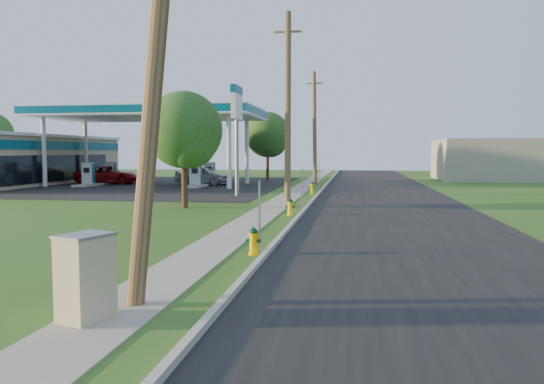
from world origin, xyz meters
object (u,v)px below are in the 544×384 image
Objects in this scene: tree_lot at (268,136)px; utility_cabinet at (86,278)px; fuel_pump_ne at (196,178)px; hydrant_mid at (290,207)px; fuel_pump_sw at (111,175)px; car_silver at (203,175)px; utility_pole_far at (315,128)px; utility_pole_near at (157,35)px; utility_pole_mid at (288,109)px; tree_verge at (185,133)px; hydrant_near at (254,241)px; fuel_pump_nw at (88,177)px; price_pylon at (237,109)px; hydrant_far at (312,188)px; fuel_pump_se at (210,176)px; car_red at (108,175)px.

tree_lot is 4.56× the size of utility_cabinet.
fuel_pump_ne reaches higher than hydrant_mid.
car_silver is (8.68, -0.86, 0.09)m from fuel_pump_sw.
utility_pole_far is 10.22m from car_silver.
utility_pole_mid is at bearing 90.00° from utility_pole_near.
utility_pole_far is 20.44m from tree_verge.
hydrant_near is (18.63, -30.05, -0.34)m from fuel_pump_sw.
price_pylon is (14.00, -7.50, 4.71)m from fuel_pump_nw.
utility_pole_near is at bearing -83.33° from tree_lot.
utility_cabinet is at bearing -105.65° from hydrant_near.
utility_pole_near is 18.00m from utility_pole_mid.
fuel_pump_ne is 32.95m from utility_cabinet.
fuel_pump_ne is 0.67× the size of car_silver.
fuel_pump_sw is 3.94× the size of hydrant_far.
tree_verge is 6.76m from hydrant_mid.
fuel_pump_nw is (-17.90, 31.00, -4.08)m from utility_pole_near.
fuel_pump_nw is at bearing -164.39° from utility_pole_far.
fuel_pump_ne is 10.66m from hydrant_far.
fuel_pump_se is 31.56m from hydrant_near.
price_pylon reaches higher than hydrant_near.
price_pylon is 18.05m from car_red.
price_pylon reaches higher than fuel_pump_se.
fuel_pump_sw is at bearing 131.34° from hydrant_mid.
utility_pole_mid reaches higher than fuel_pump_nw.
utility_pole_mid is 12.68× the size of hydrant_near.
fuel_pump_sw is at bearing 154.50° from hydrant_far.
fuel_pump_se is 13.40m from price_pylon.
utility_pole_far is 22.51m from hydrant_mid.
car_red is (-18.35, 7.92, 0.36)m from hydrant_far.
hydrant_near is (5.58, -36.49, -3.87)m from tree_lot.
fuel_pump_sw is (0.00, 4.00, 0.00)m from fuel_pump_nw.
car_silver is at bearing 103.77° from tree_verge.
fuel_pump_se is 12.97m from hydrant_far.
utility_cabinet is (-1.66, -5.92, 0.35)m from hydrant_near.
utility_pole_far is 18.39m from fuel_pump_sw.
tree_verge is at bearing -55.22° from fuel_pump_sw.
price_pylon is (-3.90, 5.50, 0.48)m from utility_pole_mid.
car_red reaches higher than utility_cabinet.
utility_pole_far is 18.30m from car_red.
utility_pole_far is 6.57× the size of utility_cabinet.
fuel_pump_nw is 20.00m from tree_verge.
fuel_pump_nw is 9.85m from fuel_pump_se.
fuel_pump_ne is 15.67m from tree_verge.
hydrant_far is (9.50, -4.82, -0.33)m from fuel_pump_ne.
utility_pole_far is 2.97× the size of fuel_pump_nw.
hydrant_near is at bearing -75.98° from price_pylon.
hydrant_far is at bearing 90.34° from hydrant_near.
utility_pole_near reaches higher than hydrant_near.
price_pylon is 1.43× the size of car_silver.
car_red is at bearing 103.26° from car_silver.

